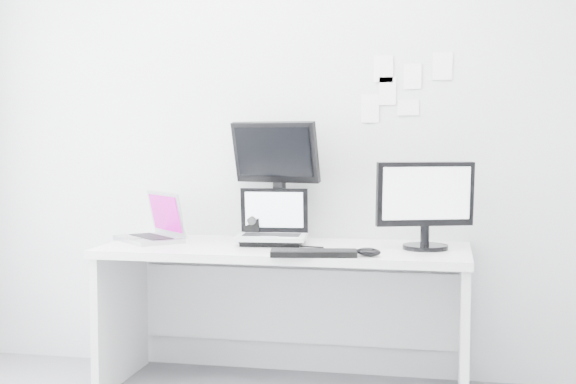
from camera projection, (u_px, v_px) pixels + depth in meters
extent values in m
plane|color=silver|center=(298.00, 122.00, 4.20)|extent=(3.60, 0.00, 3.60)
cube|color=white|center=(285.00, 319.00, 3.93)|extent=(1.80, 0.70, 0.73)
cube|color=#A8A8AC|center=(148.00, 216.00, 4.07)|extent=(0.44, 0.44, 0.27)
cube|color=black|center=(253.00, 226.00, 4.10)|extent=(0.10, 0.10, 0.16)
cube|color=#B6BABF|center=(271.00, 216.00, 3.93)|extent=(0.37, 0.30, 0.29)
cube|color=black|center=(277.00, 179.00, 4.11)|extent=(0.49, 0.27, 0.64)
cube|color=black|center=(426.00, 204.00, 3.78)|extent=(0.52, 0.36, 0.44)
cube|color=black|center=(314.00, 253.00, 3.58)|extent=(0.41, 0.20, 0.03)
ellipsoid|color=black|center=(368.00, 252.00, 3.57)|extent=(0.14, 0.12, 0.04)
cube|color=white|center=(383.00, 69.00, 4.09)|extent=(0.10, 0.00, 0.14)
cube|color=white|center=(413.00, 76.00, 4.06)|extent=(0.09, 0.00, 0.13)
cube|color=white|center=(442.00, 66.00, 4.02)|extent=(0.10, 0.00, 0.14)
cube|color=white|center=(408.00, 108.00, 4.07)|extent=(0.11, 0.00, 0.08)
cube|color=white|center=(370.00, 108.00, 4.11)|extent=(0.09, 0.00, 0.15)
cube|color=white|center=(387.00, 91.00, 4.09)|extent=(0.09, 0.00, 0.15)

